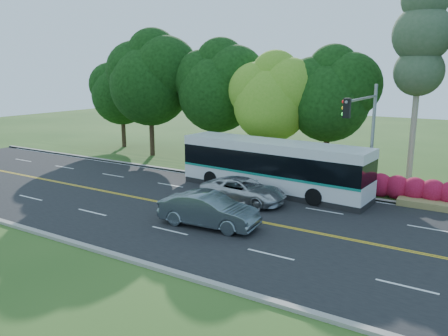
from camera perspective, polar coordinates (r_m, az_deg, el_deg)
The scene contains 12 objects.
ground at distance 24.38m, azimuth -1.03°, elevation -5.95°, with size 120.00×120.00×0.00m, color #284A18.
road at distance 24.37m, azimuth -1.03°, elevation -5.93°, with size 60.00×14.00×0.02m, color black.
curb_north at distance 30.38m, azimuth 6.23°, elevation -2.14°, with size 60.00×0.30×0.15m, color gray.
curb_south at distance 19.12m, azimuth -12.85°, elevation -11.40°, with size 60.00×0.30×0.15m, color gray.
grass_verge at distance 32.02m, azimuth 7.65°, elevation -1.46°, with size 60.00×4.00×0.10m, color #284A18.
lane_markings at distance 24.42m, azimuth -1.22°, elevation -5.87°, with size 57.60×13.82×0.00m.
tree_row at distance 36.20m, azimuth 2.42°, elevation 10.94°, with size 44.70×9.10×13.84m.
bougainvillea_hedge at distance 28.99m, azimuth 20.07°, elevation -2.24°, with size 9.50×2.25×1.50m.
traffic_signal at distance 25.77m, azimuth 17.98°, elevation 5.11°, with size 0.42×6.10×7.00m.
transit_bus at distance 28.47m, azimuth 6.30°, elevation 0.16°, with size 12.85×3.74×3.32m.
sedan at distance 22.17m, azimuth -2.00°, elevation -5.49°, with size 1.80×5.15×1.70m, color slate.
suv at distance 26.20m, azimuth 2.56°, elevation -2.93°, with size 2.42×5.24×1.46m, color #B5B7BA.
Camera 1 is at (12.44, -19.49, 7.72)m, focal length 35.00 mm.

